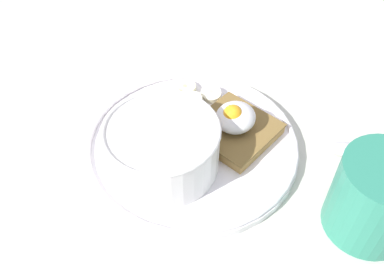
{
  "coord_description": "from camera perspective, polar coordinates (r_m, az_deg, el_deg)",
  "views": [
    {
      "loc": [
        -25.5,
        -25.71,
        43.25
      ],
      "look_at": [
        0.0,
        0.0,
        5.0
      ],
      "focal_mm": 40.0,
      "sensor_mm": 36.0,
      "label": 1
    }
  ],
  "objects": [
    {
      "name": "banana_slice_inner",
      "position": [
        0.57,
        -2.58,
        2.91
      ],
      "size": [
        4.3,
        4.32,
        1.27
      ],
      "color": "#EEE4C4",
      "rests_on": "plate"
    },
    {
      "name": "banana_slice_left",
      "position": [
        0.61,
        -0.98,
        5.86
      ],
      "size": [
        4.31,
        4.33,
        0.99
      ],
      "color": "#EDEBB1",
      "rests_on": "plate"
    },
    {
      "name": "coffee_mug",
      "position": [
        0.48,
        23.54,
        -7.9
      ],
      "size": [
        12.7,
        9.19,
        9.58
      ],
      "color": "#2A7E64",
      "rests_on": "ground_plane"
    },
    {
      "name": "spoon",
      "position": [
        0.59,
        22.04,
        -2.13
      ],
      "size": [
        9.3,
        9.54,
        0.8
      ],
      "color": "silver",
      "rests_on": "ground_plane"
    },
    {
      "name": "banana_slice_back",
      "position": [
        0.59,
        -3.06,
        4.56
      ],
      "size": [
        4.29,
        4.38,
        1.63
      ],
      "color": "beige",
      "rests_on": "plate"
    },
    {
      "name": "toast_slice",
      "position": [
        0.55,
        5.65,
        0.29
      ],
      "size": [
        9.96,
        9.96,
        1.52
      ],
      "color": "brown",
      "rests_on": "plate"
    },
    {
      "name": "banana_slice_right",
      "position": [
        0.6,
        2.53,
        5.09
      ],
      "size": [
        4.06,
        4.08,
        1.48
      ],
      "color": "#EEEBC7",
      "rests_on": "plate"
    },
    {
      "name": "oatmeal_bowl",
      "position": [
        0.49,
        -3.66,
        -2.25
      ],
      "size": [
        13.53,
        13.53,
        6.3
      ],
      "color": "white",
      "rests_on": "plate"
    },
    {
      "name": "poached_egg",
      "position": [
        0.53,
        5.76,
        2.0
      ],
      "size": [
        5.17,
        4.9,
        3.7
      ],
      "color": "white",
      "rests_on": "toast_slice"
    },
    {
      "name": "banana_slice_front",
      "position": [
        0.58,
        -0.21,
        3.96
      ],
      "size": [
        4.74,
        4.71,
        1.67
      ],
      "color": "#EEE6C7",
      "rests_on": "plate"
    },
    {
      "name": "plate",
      "position": [
        0.54,
        -0.0,
        -1.6
      ],
      "size": [
        26.83,
        26.83,
        1.6
      ],
      "color": "white",
      "rests_on": "ground_plane"
    },
    {
      "name": "ground_plane",
      "position": [
        0.56,
        -0.0,
        -2.83
      ],
      "size": [
        120.0,
        120.0,
        2.0
      ],
      "primitive_type": "cube",
      "color": "beige",
      "rests_on": "ground"
    }
  ]
}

